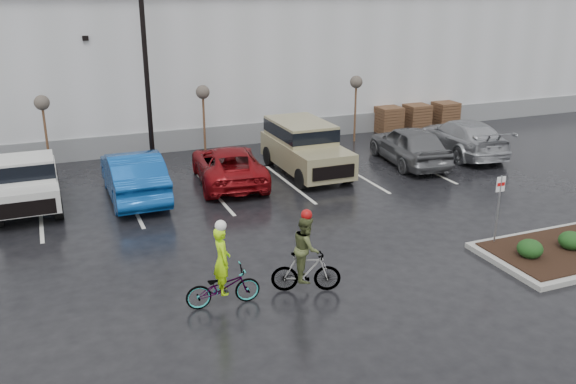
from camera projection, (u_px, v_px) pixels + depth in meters
name	position (u px, v px, depth m)	size (l,w,h in m)	color
ground	(385.00, 272.00, 16.40)	(120.00, 120.00, 0.00)	black
warehouse	(187.00, 52.00, 34.46)	(60.50, 15.50, 7.20)	silver
wooded_ridge	(128.00, 34.00, 54.82)	(80.00, 25.00, 6.00)	#2B421B
lamppost	(143.00, 29.00, 23.62)	(0.50, 1.00, 9.22)	black
sapling_west	(42.00, 107.00, 24.03)	(0.60, 0.60, 3.20)	#4A311D
sapling_mid	(203.00, 96.00, 26.35)	(0.60, 0.60, 3.20)	#4A311D
sapling_east	(356.00, 86.00, 29.03)	(0.60, 0.60, 3.20)	#4A311D
pallet_stack_a	(388.00, 120.00, 31.47)	(1.20, 1.20, 1.35)	#4A311D
pallet_stack_b	(416.00, 117.00, 32.08)	(1.20, 1.20, 1.35)	#4A311D
pallet_stack_c	(445.00, 114.00, 32.72)	(1.20, 1.20, 1.35)	#4A311D
shrub_a	(530.00, 249.00, 16.81)	(0.70, 0.70, 0.52)	black
shrub_b	(571.00, 241.00, 17.35)	(0.70, 0.70, 0.52)	black
fire_lane_sign	(499.00, 202.00, 17.47)	(0.30, 0.05, 2.20)	gray
pickup_white	(26.00, 178.00, 21.01)	(2.10, 5.20, 1.96)	silver
car_blue	(133.00, 175.00, 21.81)	(1.82, 5.23, 1.72)	#0D4598
car_red	(228.00, 165.00, 23.49)	(2.39, 5.18, 1.44)	maroon
suv_tan	(306.00, 149.00, 24.56)	(2.20, 5.10, 2.06)	gray
car_grey	(409.00, 145.00, 25.93)	(1.97, 4.89, 1.67)	#5B5C5F
car_far_silver	(462.00, 137.00, 27.45)	(2.21, 5.44, 1.58)	#A5A8AD
cyclist_hivis	(223.00, 279.00, 14.49)	(1.84, 0.73, 2.19)	#3F3F44
cyclist_olive	(306.00, 262.00, 15.13)	(1.75, 1.06, 2.19)	#3F3F44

